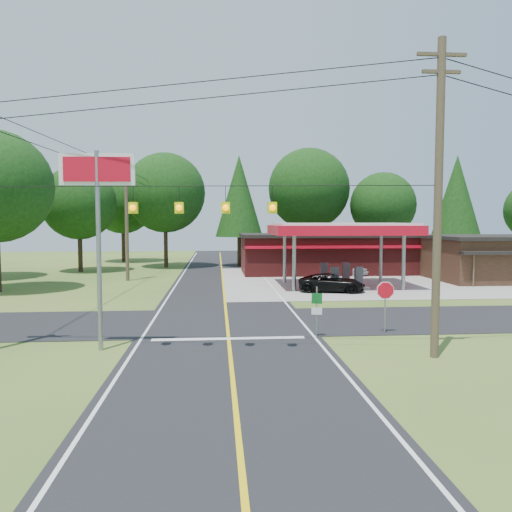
{
  "coord_description": "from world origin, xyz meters",
  "views": [
    {
      "loc": [
        -0.47,
        -24.51,
        5.01
      ],
      "look_at": [
        2.0,
        7.0,
        2.8
      ],
      "focal_mm": 35.0,
      "sensor_mm": 36.0,
      "label": 1
    }
  ],
  "objects": [
    {
      "name": "route_sign_post",
      "position": [
        3.8,
        -3.52,
        1.31
      ],
      "size": [
        0.44,
        0.14,
        2.2
      ],
      "color": "gray",
      "rests_on": "ground"
    },
    {
      "name": "octagonal_stop_sign",
      "position": [
        7.0,
        -3.01,
        1.75
      ],
      "size": [
        0.82,
        0.1,
        2.35
      ],
      "color": "gray",
      "rests_on": "ground"
    },
    {
      "name": "big_stop_sign",
      "position": [
        -5.0,
        -5.01,
        5.8
      ],
      "size": [
        2.85,
        0.21,
        7.68
      ],
      "color": "gray",
      "rests_on": "ground"
    },
    {
      "name": "cross_road",
      "position": [
        0.0,
        0.0,
        0.01
      ],
      "size": [
        70.0,
        7.0,
        0.02
      ],
      "primitive_type": "cube",
      "color": "black",
      "rests_on": "ground"
    },
    {
      "name": "lane_center_yellow",
      "position": [
        0.0,
        0.0,
        0.03
      ],
      "size": [
        0.15,
        110.0,
        0.0
      ],
      "primitive_type": "cube",
      "color": "yellow",
      "rests_on": "main_highway"
    },
    {
      "name": "gas_canopy",
      "position": [
        9.0,
        13.0,
        4.27
      ],
      "size": [
        10.6,
        7.4,
        4.88
      ],
      "color": "gray",
      "rests_on": "ground"
    },
    {
      "name": "ground",
      "position": [
        0.0,
        0.0,
        0.0
      ],
      "size": [
        120.0,
        120.0,
        0.0
      ],
      "primitive_type": "plane",
      "color": "#3E5D20",
      "rests_on": "ground"
    },
    {
      "name": "overhead_beacons",
      "position": [
        -1.0,
        -6.0,
        6.21
      ],
      "size": [
        17.04,
        2.04,
        1.03
      ],
      "color": "black",
      "rests_on": "ground"
    },
    {
      "name": "treeline_backdrop",
      "position": [
        0.82,
        24.01,
        7.49
      ],
      "size": [
        70.27,
        51.59,
        13.3
      ],
      "color": "#332316",
      "rests_on": "ground"
    },
    {
      "name": "utility_pole_north",
      "position": [
        -6.5,
        35.0,
        4.75
      ],
      "size": [
        0.3,
        0.3,
        9.5
      ],
      "color": "#473828",
      "rests_on": "ground"
    },
    {
      "name": "sedan_car",
      "position": [
        12.0,
        21.0,
        0.67
      ],
      "size": [
        4.99,
        4.99,
        1.33
      ],
      "primitive_type": "imported",
      "rotation": [
        0.0,
        0.0,
        0.34
      ],
      "color": "silver",
      "rests_on": "ground"
    },
    {
      "name": "convenience_store",
      "position": [
        10.0,
        22.98,
        1.92
      ],
      "size": [
        16.4,
        7.55,
        3.8
      ],
      "color": "maroon",
      "rests_on": "ground"
    },
    {
      "name": "utility_pole_far_left",
      "position": [
        -8.0,
        18.0,
        5.2
      ],
      "size": [
        1.8,
        0.3,
        10.0
      ],
      "color": "#473828",
      "rests_on": "ground"
    },
    {
      "name": "utility_pole_near_right",
      "position": [
        7.5,
        -7.0,
        5.96
      ],
      "size": [
        1.8,
        0.3,
        11.5
      ],
      "color": "#473828",
      "rests_on": "ground"
    },
    {
      "name": "suv_car",
      "position": [
        7.6,
        10.0,
        0.65
      ],
      "size": [
        5.55,
        5.55,
        1.29
      ],
      "primitive_type": "imported",
      "rotation": [
        0.0,
        0.0,
        1.35
      ],
      "color": "black",
      "rests_on": "ground"
    },
    {
      "name": "main_highway",
      "position": [
        0.0,
        0.0,
        0.01
      ],
      "size": [
        8.0,
        120.0,
        0.02
      ],
      "primitive_type": "cube",
      "color": "black",
      "rests_on": "ground"
    }
  ]
}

